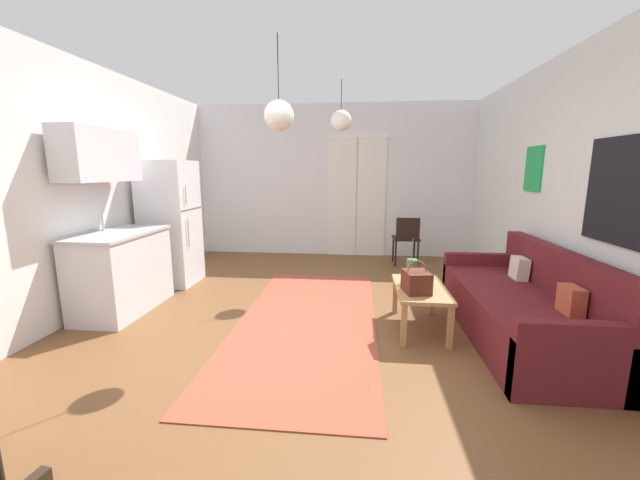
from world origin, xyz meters
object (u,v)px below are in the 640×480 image
Objects in this scene: coffee_table at (420,293)px; handbag at (416,281)px; bamboo_vase at (412,271)px; couch at (525,310)px; pendant_lamp_near at (279,116)px; pendant_lamp_far at (341,121)px; refrigerator at (171,223)px; accent_chair at (406,237)px.

handbag reaches higher than coffee_table.
couch is at bearing -14.23° from bamboo_vase.
bamboo_vase is at bearing 14.27° from pendant_lamp_near.
pendant_lamp_near and pendant_lamp_far have the same top height.
refrigerator is at bearing 158.95° from coffee_table.
couch reaches higher than handbag.
accent_chair is 3.52m from pendant_lamp_near.
refrigerator is 2.62m from pendant_lamp_near.
bamboo_vase is at bearing -59.85° from pendant_lamp_far.
accent_chair reaches higher than coffee_table.
couch is 1.28× the size of refrigerator.
pendant_lamp_near reaches higher than bamboo_vase.
accent_chair is 2.28m from pendant_lamp_far.
handbag is (-0.07, -0.16, 0.17)m from coffee_table.
couch reaches higher than coffee_table.
coffee_table is 1.10× the size of accent_chair.
bamboo_vase is at bearing 90.42° from handbag.
pendant_lamp_near is (-1.29, -0.01, 1.52)m from handbag.
accent_chair is (0.17, 2.58, 0.10)m from coffee_table.
accent_chair is (0.24, 2.74, -0.06)m from handbag.
couch is at bearing 3.40° from handbag.
bamboo_vase is (-0.07, 0.16, 0.19)m from coffee_table.
couch reaches higher than accent_chair.
refrigerator is 2.06× the size of pendant_lamp_near.
couch is 2.43× the size of coffee_table.
refrigerator is at bearing 142.82° from pendant_lamp_near.
handbag is 0.47× the size of pendant_lamp_far.
accent_chair is 1.22× the size of pendant_lamp_far.
handbag is at bearing -113.69° from coffee_table.
pendant_lamp_far is (2.33, 0.31, 1.37)m from refrigerator.
pendant_lamp_far is (-1.05, -1.03, 1.74)m from accent_chair.
accent_chair is (0.25, 2.42, -0.08)m from bamboo_vase.
handbag is at bearing 0.25° from pendant_lamp_near.
bamboo_vase reaches higher than couch.
couch is 1.09m from bamboo_vase.
coffee_table is at bearing -65.05° from bamboo_vase.
coffee_table is (-0.95, 0.10, 0.10)m from couch.
accent_chair is at bearing 84.91° from handbag.
bamboo_vase reaches higher than handbag.
pendant_lamp_far is (-0.81, 1.39, 1.66)m from bamboo_vase.
handbag is 2.75m from accent_chair.
bamboo_vase is 2.43m from accent_chair.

